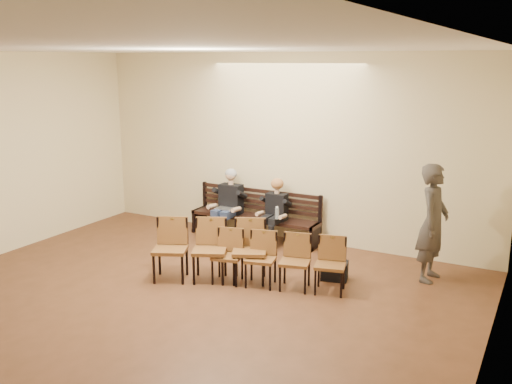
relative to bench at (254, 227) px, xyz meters
The scene contains 11 objects.
ground 4.68m from the bench, 84.18° to the right, with size 10.00×10.00×0.00m, color brown.
room_walls 4.53m from the bench, 83.01° to the right, with size 8.02×10.01×3.51m.
bench is the anchor object (origin of this frame).
seated_man 0.67m from the bench, 166.62° to the right, with size 0.54×0.75×1.29m, color black, non-canonical shape.
seated_woman 0.60m from the bench, 13.92° to the right, with size 0.47×0.65×1.10m, color black, non-canonical shape.
laptop 0.66m from the bench, 154.16° to the right, with size 0.36×0.28×0.26m, color silver.
water_bottle 0.82m from the bench, 28.46° to the right, with size 0.07×0.07×0.23m, color silver.
bag 2.45m from the bench, 30.95° to the right, with size 0.40×0.28×0.30m, color black.
passerby 3.55m from the bench, ahead, with size 0.77×0.51×2.11m, color #3A342F.
chair_row_front 2.25m from the bench, 79.69° to the right, with size 1.74×0.53×0.97m, color brown.
chair_row_back 2.43m from the bench, 53.42° to the right, with size 2.01×0.45×0.83m, color brown.
Camera 1 is at (4.51, -4.58, 3.35)m, focal length 40.00 mm.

